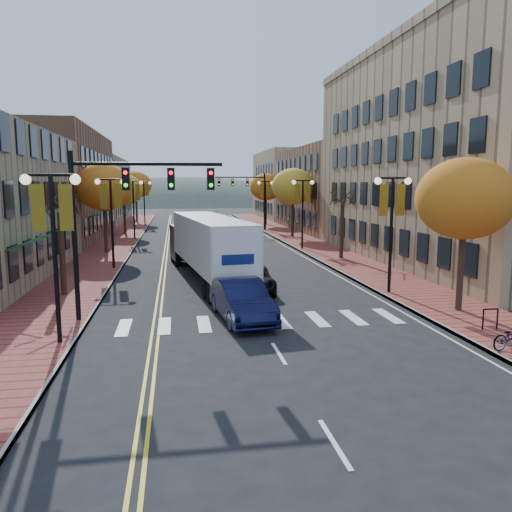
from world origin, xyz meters
name	(u,v)px	position (x,y,z in m)	size (l,w,h in m)	color
ground	(268,336)	(0.00, 0.00, 0.00)	(200.00, 200.00, 0.00)	black
sidewalk_left	(118,242)	(-9.00, 32.50, 0.07)	(4.00, 85.00, 0.15)	brown
sidewalk_right	(296,238)	(9.00, 32.50, 0.07)	(4.00, 85.00, 0.15)	brown
building_left_mid	(39,186)	(-17.00, 36.00, 5.50)	(12.00, 24.00, 11.00)	brown
building_left_far	(83,190)	(-17.00, 61.00, 4.75)	(12.00, 26.00, 9.50)	#9E8966
building_right_near	(477,159)	(18.50, 16.00, 7.50)	(15.00, 28.00, 15.00)	#997F5B
building_right_mid	(352,190)	(18.50, 42.00, 5.00)	(15.00, 24.00, 10.00)	brown
building_right_far	(307,185)	(18.50, 64.00, 5.50)	(15.00, 20.00, 11.00)	#9E8966
tree_left_a	(62,254)	(-9.00, 8.00, 2.25)	(0.28, 0.28, 4.20)	#382619
tree_left_b	(104,187)	(-9.00, 24.00, 5.45)	(4.48, 4.48, 7.21)	#382619
tree_left_c	(124,190)	(-9.00, 40.00, 5.05)	(4.16, 4.16, 6.69)	#382619
tree_left_d	(136,185)	(-9.00, 58.00, 5.60)	(4.61, 4.61, 7.42)	#382619
tree_right_a	(465,199)	(9.00, 2.00, 5.05)	(4.16, 4.16, 6.69)	#382619
tree_right_b	(342,230)	(9.00, 18.00, 2.25)	(0.28, 0.28, 4.20)	#382619
tree_right_c	(293,186)	(9.00, 34.00, 5.45)	(4.48, 4.48, 7.21)	#382619
tree_right_d	(266,187)	(9.00, 50.00, 5.29)	(4.35, 4.35, 7.00)	#382619
lamp_left_a	(53,225)	(-7.50, 0.00, 4.29)	(1.96, 0.36, 6.05)	black
lamp_left_b	(111,206)	(-7.50, 16.00, 4.29)	(1.96, 0.36, 6.05)	black
lamp_left_c	(133,198)	(-7.50, 34.00, 4.29)	(1.96, 0.36, 6.05)	black
lamp_left_d	(144,194)	(-7.50, 52.00, 4.29)	(1.96, 0.36, 6.05)	black
lamp_right_a	(392,212)	(7.50, 6.00, 4.29)	(1.96, 0.36, 6.05)	black
lamp_right_b	(303,201)	(7.50, 24.00, 4.29)	(1.96, 0.36, 6.05)	black
lamp_right_c	(265,196)	(7.50, 42.00, 4.29)	(1.96, 0.36, 6.05)	black
traffic_mast_near	(122,203)	(-5.48, 3.00, 4.92)	(6.10, 0.35, 7.00)	black
traffic_mast_far	(249,191)	(5.48, 42.00, 4.92)	(6.10, 0.34, 7.00)	black
semi_truck	(206,243)	(-1.58, 11.78, 2.23)	(4.43, 15.46, 3.82)	black
navy_sedan	(242,300)	(-0.68, 2.42, 0.85)	(1.81, 5.19, 1.71)	black
black_suv	(250,279)	(0.51, 7.80, 0.70)	(2.33, 5.06, 1.41)	black
car_far_white	(182,218)	(-2.36, 56.39, 0.73)	(1.72, 4.27, 1.45)	silver
car_far_silver	(206,216)	(1.50, 61.00, 0.63)	(1.77, 4.34, 1.26)	#929298
car_far_oncoming	(212,214)	(2.90, 67.98, 0.64)	(1.36, 3.91, 1.29)	#B5B5BD
bicycle	(512,336)	(7.80, -3.22, 0.59)	(0.58, 1.67, 0.88)	gray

